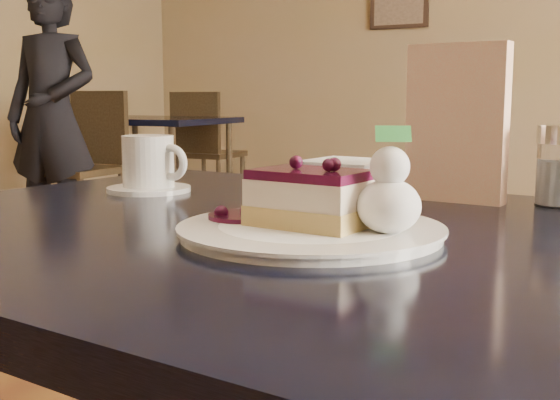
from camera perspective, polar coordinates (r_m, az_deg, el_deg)
The scene contains 11 objects.
main_table at distance 0.84m, azimuth 4.36°, elevation -7.90°, with size 1.32×0.94×0.78m.
dessert_plate at distance 0.77m, azimuth 2.51°, elevation -2.56°, with size 0.29×0.29×0.01m, color white.
cheesecake_slice at distance 0.77m, azimuth 2.53°, elevation 0.13°, with size 0.13×0.10×0.06m.
whipped_cream at distance 0.74m, azimuth 8.84°, elevation -0.48°, with size 0.07×0.07×0.06m.
berry_sauce at distance 0.82m, azimuth -2.97°, elevation -1.34°, with size 0.08×0.08×0.01m, color #3A071C.
coffee_set at distance 1.16m, azimuth -10.55°, elevation 2.68°, with size 0.14×0.14×0.09m.
menu_card at distance 1.06m, azimuth 14.14°, elevation 6.05°, with size 0.15×0.03×0.23m, color beige.
sugar_shaker at distance 1.06m, azimuth 21.69°, elevation 2.67°, with size 0.06×0.06×0.11m.
napkin_stack at distance 1.14m, azimuth 5.51°, elevation 1.94°, with size 0.13×0.13×0.05m, color white.
bg_table_far_left at distance 5.20m, azimuth -10.21°, elevation -1.29°, with size 1.09×1.92×1.27m.
patron at distance 4.47m, azimuth -18.06°, elevation 6.46°, with size 0.60×0.39×1.63m, color black.
Camera 1 is at (0.53, -0.73, 0.93)m, focal length 45.00 mm.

